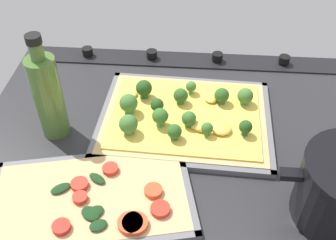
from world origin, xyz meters
TOP-DOWN VIEW (x-y plane):
  - ground_plane at (0.00, 0.00)cm, footprint 86.07×64.67cm
  - stove_control_panel at (0.00, -28.83)cm, footprint 82.62×7.00cm
  - baking_tray_front at (-1.24, -5.18)cm, footprint 38.33×30.31cm
  - broccoli_pizza at (-0.68, -5.07)cm, footprint 35.84×27.82cm
  - baking_tray_back at (14.55, 17.52)cm, footprint 39.98×28.60cm
  - veggie_pizza_back at (13.78, 17.88)cm, footprint 37.11×25.73cm
  - oil_bottle at (26.09, -0.31)cm, footprint 5.84×5.84cm

SIDE VIEW (x-z plane):
  - ground_plane at x=0.00cm, z-range -3.00..0.00cm
  - baking_tray_front at x=-1.24cm, z-range -0.29..1.01cm
  - baking_tray_back at x=14.55cm, z-range -0.27..1.03cm
  - stove_control_panel at x=0.00cm, z-range -0.76..1.84cm
  - veggie_pizza_back at x=13.78cm, z-range 0.16..2.06cm
  - broccoli_pizza at x=-0.68cm, z-range -1.00..5.00cm
  - oil_bottle at x=26.09cm, z-range -1.87..21.45cm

